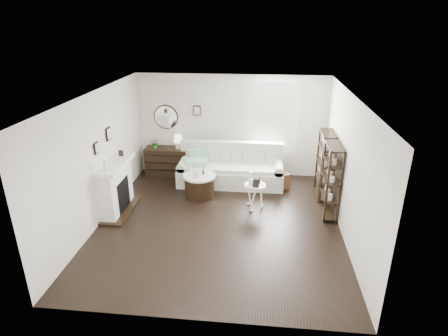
# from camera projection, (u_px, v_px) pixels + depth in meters

# --- Properties ---
(room) EXTENTS (5.50, 5.50, 5.50)m
(room) POSITION_uv_depth(u_px,v_px,m) (259.00, 118.00, 9.73)
(room) COLOR black
(room) RESTS_ON ground
(fireplace) EXTENTS (0.50, 1.40, 1.84)m
(fireplace) POSITION_uv_depth(u_px,v_px,m) (116.00, 189.00, 8.21)
(fireplace) COLOR white
(fireplace) RESTS_ON ground
(shelf_unit_far) EXTENTS (0.30, 0.80, 1.60)m
(shelf_unit_far) POSITION_uv_depth(u_px,v_px,m) (325.00, 165.00, 8.81)
(shelf_unit_far) COLOR black
(shelf_unit_far) RESTS_ON ground
(shelf_unit_near) EXTENTS (0.30, 0.80, 1.60)m
(shelf_unit_near) POSITION_uv_depth(u_px,v_px,m) (331.00, 180.00, 7.98)
(shelf_unit_near) COLOR black
(shelf_unit_near) RESTS_ON ground
(sofa) EXTENTS (2.68, 0.93, 1.04)m
(sofa) POSITION_uv_depth(u_px,v_px,m) (231.00, 170.00, 9.69)
(sofa) COLOR beige
(sofa) RESTS_ON ground
(quilt) EXTENTS (0.59, 0.51, 0.14)m
(quilt) POSITION_uv_depth(u_px,v_px,m) (196.00, 162.00, 9.56)
(quilt) COLOR #289561
(quilt) RESTS_ON sofa
(suitcase) EXTENTS (0.63, 0.43, 0.40)m
(suitcase) POSITION_uv_depth(u_px,v_px,m) (277.00, 182.00, 9.38)
(suitcase) COLOR brown
(suitcase) RESTS_ON ground
(dresser) EXTENTS (1.14, 0.49, 0.76)m
(dresser) POSITION_uv_depth(u_px,v_px,m) (167.00, 161.00, 10.21)
(dresser) COLOR black
(dresser) RESTS_ON ground
(table_lamp) EXTENTS (0.29, 0.29, 0.38)m
(table_lamp) POSITION_uv_depth(u_px,v_px,m) (178.00, 142.00, 9.96)
(table_lamp) COLOR white
(table_lamp) RESTS_ON dresser
(potted_plant) EXTENTS (0.29, 0.27, 0.27)m
(potted_plant) POSITION_uv_depth(u_px,v_px,m) (155.00, 143.00, 10.00)
(potted_plant) COLOR #1D5317
(potted_plant) RESTS_ON dresser
(drum_table) EXTENTS (0.78, 0.78, 0.54)m
(drum_table) POSITION_uv_depth(u_px,v_px,m) (200.00, 185.00, 9.01)
(drum_table) COLOR black
(drum_table) RESTS_ON ground
(pedestal_table) EXTENTS (0.49, 0.49, 0.59)m
(pedestal_table) POSITION_uv_depth(u_px,v_px,m) (255.00, 187.00, 8.31)
(pedestal_table) COLOR silver
(pedestal_table) RESTS_ON ground
(eiffel_drum) EXTENTS (0.15, 0.15, 0.21)m
(eiffel_drum) POSITION_uv_depth(u_px,v_px,m) (203.00, 171.00, 8.91)
(eiffel_drum) COLOR black
(eiffel_drum) RESTS_ON drum_table
(bottle_drum) EXTENTS (0.07, 0.07, 0.28)m
(bottle_drum) POSITION_uv_depth(u_px,v_px,m) (190.00, 171.00, 8.79)
(bottle_drum) COLOR silver
(bottle_drum) RESTS_ON drum_table
(card_frame_drum) EXTENTS (0.14, 0.06, 0.18)m
(card_frame_drum) POSITION_uv_depth(u_px,v_px,m) (196.00, 175.00, 8.70)
(card_frame_drum) COLOR silver
(card_frame_drum) RESTS_ON drum_table
(eiffel_ped) EXTENTS (0.14, 0.14, 0.20)m
(eiffel_ped) POSITION_uv_depth(u_px,v_px,m) (259.00, 180.00, 8.28)
(eiffel_ped) COLOR black
(eiffel_ped) RESTS_ON pedestal_table
(flask_ped) EXTENTS (0.15, 0.15, 0.28)m
(flask_ped) POSITION_uv_depth(u_px,v_px,m) (251.00, 178.00, 8.27)
(flask_ped) COLOR silver
(flask_ped) RESTS_ON pedestal_table
(card_frame_ped) EXTENTS (0.14, 0.07, 0.17)m
(card_frame_ped) POSITION_uv_depth(u_px,v_px,m) (256.00, 183.00, 8.14)
(card_frame_ped) COLOR black
(card_frame_ped) RESTS_ON pedestal_table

